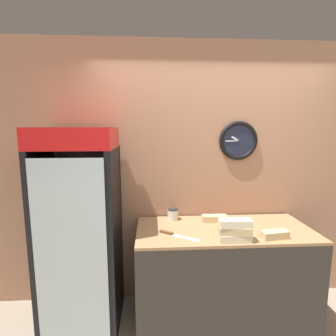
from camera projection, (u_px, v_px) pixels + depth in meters
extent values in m
cube|color=#AD7A5B|center=(215.00, 175.00, 2.77)|extent=(5.20, 0.06, 2.70)
torus|color=black|center=(238.00, 141.00, 2.69)|extent=(0.40, 0.04, 0.40)
cylinder|color=#1E2338|center=(238.00, 141.00, 2.69)|extent=(0.33, 0.01, 0.33)
cube|color=white|center=(235.00, 139.00, 2.67)|extent=(0.08, 0.01, 0.06)
cube|color=white|center=(232.00, 141.00, 2.67)|extent=(0.14, 0.01, 0.01)
cube|color=#332D28|center=(222.00, 275.00, 2.50)|extent=(1.61, 0.72, 0.89)
cube|color=#9E754C|center=(224.00, 229.00, 2.43)|extent=(1.61, 0.72, 0.02)
cube|color=black|center=(89.00, 227.00, 2.70)|extent=(0.68, 0.04, 1.67)
cube|color=black|center=(46.00, 239.00, 2.39)|extent=(0.05, 0.62, 1.67)
cube|color=black|center=(116.00, 238.00, 2.43)|extent=(0.05, 0.62, 1.67)
cube|color=black|center=(85.00, 317.00, 2.54)|extent=(0.68, 0.62, 0.05)
cube|color=white|center=(88.00, 228.00, 2.67)|extent=(0.58, 0.02, 1.57)
cube|color=silver|center=(71.00, 255.00, 2.10)|extent=(0.58, 0.01, 1.57)
cube|color=red|center=(75.00, 138.00, 2.24)|extent=(0.68, 0.56, 0.18)
cube|color=silver|center=(83.00, 276.00, 2.45)|extent=(0.56, 0.50, 0.01)
cube|color=silver|center=(81.00, 238.00, 2.39)|extent=(0.56, 0.50, 0.01)
cube|color=silver|center=(78.00, 199.00, 2.33)|extent=(0.56, 0.50, 0.01)
cylinder|color=#B2BCCC|center=(88.00, 196.00, 2.13)|extent=(0.07, 0.07, 0.14)
cylinder|color=#B2BCCC|center=(87.00, 185.00, 2.11)|extent=(0.03, 0.03, 0.06)
cylinder|color=navy|center=(60.00, 195.00, 2.11)|extent=(0.08, 0.08, 0.18)
cylinder|color=navy|center=(59.00, 179.00, 2.09)|extent=(0.03, 0.03, 0.08)
cylinder|color=orange|center=(85.00, 282.00, 2.24)|extent=(0.07, 0.07, 0.13)
cylinder|color=orange|center=(84.00, 272.00, 2.22)|extent=(0.03, 0.03, 0.05)
cylinder|color=#72337F|center=(41.00, 197.00, 2.10)|extent=(0.07, 0.07, 0.14)
cylinder|color=#72337F|center=(41.00, 186.00, 2.09)|extent=(0.03, 0.03, 0.06)
cylinder|color=#2D6B38|center=(83.00, 238.00, 2.17)|extent=(0.06, 0.06, 0.18)
cylinder|color=#2D6B38|center=(82.00, 223.00, 2.15)|extent=(0.03, 0.03, 0.08)
cylinder|color=#72337F|center=(94.00, 239.00, 2.18)|extent=(0.06, 0.06, 0.16)
cylinder|color=#72337F|center=(94.00, 226.00, 2.16)|extent=(0.02, 0.02, 0.07)
cylinder|color=gold|center=(75.00, 198.00, 2.12)|extent=(0.07, 0.07, 0.13)
cylinder|color=gold|center=(74.00, 187.00, 2.11)|extent=(0.03, 0.03, 0.05)
cube|color=beige|center=(235.00, 238.00, 2.15)|extent=(0.26, 0.10, 0.06)
cube|color=tan|center=(235.00, 231.00, 2.14)|extent=(0.27, 0.12, 0.06)
cube|color=beige|center=(235.00, 223.00, 2.13)|extent=(0.27, 0.11, 0.06)
cube|color=tan|center=(275.00, 235.00, 2.21)|extent=(0.24, 0.12, 0.06)
cube|color=tan|center=(214.00, 218.00, 2.60)|extent=(0.25, 0.10, 0.07)
cube|color=silver|center=(186.00, 238.00, 2.21)|extent=(0.23, 0.18, 0.00)
cube|color=brown|center=(166.00, 232.00, 2.31)|extent=(0.12, 0.09, 0.02)
cylinder|color=silver|center=(173.00, 215.00, 2.65)|extent=(0.11, 0.11, 0.10)
cylinder|color=#262628|center=(173.00, 209.00, 2.65)|extent=(0.10, 0.10, 0.01)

